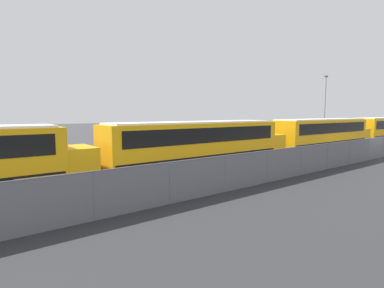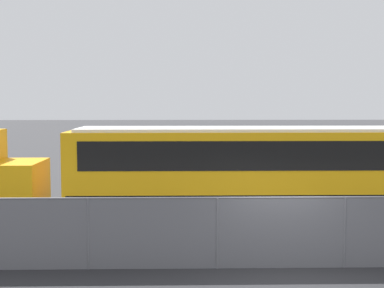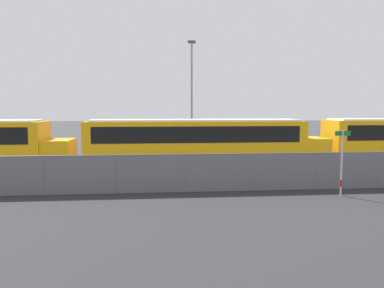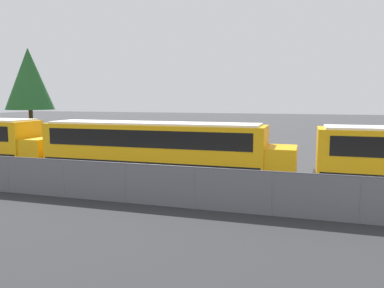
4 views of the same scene
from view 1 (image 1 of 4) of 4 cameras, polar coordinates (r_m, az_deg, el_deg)
The scene contains 5 objects.
ground_plane at distance 28.54m, azimuth 31.58°, elevation -2.39°, with size 200.00×200.00×0.00m, color #38383A.
fence at distance 28.44m, azimuth 31.68°, elevation -0.62°, with size 113.92×0.07×1.74m.
school_bus_2 at distance 19.22m, azimuth 1.77°, elevation 0.59°, with size 14.04×2.55×3.16m.
school_bus_3 at distance 30.79m, azimuth 23.82°, elevation 2.08°, with size 14.04×2.55×3.16m.
light_pole at distance 47.70m, azimuth 23.99°, elevation 6.86°, with size 0.60×0.24×9.03m.
Camera 1 is at (-26.51, -9.91, 3.68)m, focal length 28.00 mm.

